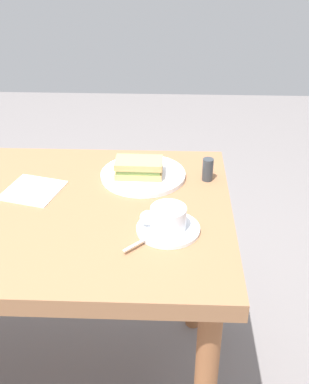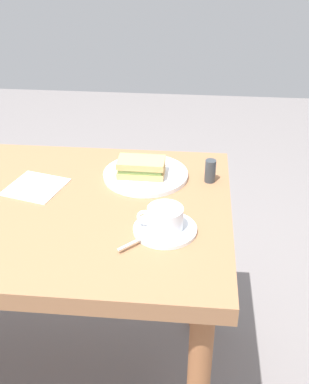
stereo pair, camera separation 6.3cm
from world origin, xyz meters
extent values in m
plane|color=slate|center=(0.00, 0.00, 0.00)|extent=(6.00, 6.00, 0.00)
cube|color=#936341|center=(0.00, 0.00, 0.69)|extent=(1.05, 0.72, 0.05)
cylinder|color=#9B5F38|center=(-0.46, -0.29, 0.34)|extent=(0.06, 0.06, 0.67)
cylinder|color=white|center=(-0.28, -0.18, 0.73)|extent=(0.25, 0.25, 0.01)
cube|color=tan|center=(-0.26, -0.16, 0.74)|extent=(0.14, 0.08, 0.02)
cube|color=olive|center=(-0.26, -0.16, 0.76)|extent=(0.13, 0.08, 0.01)
cube|color=tan|center=(-0.26, -0.16, 0.77)|extent=(0.14, 0.08, 0.02)
cylinder|color=white|center=(-0.36, 0.10, 0.72)|extent=(0.16, 0.16, 0.01)
cylinder|color=white|center=(-0.36, 0.10, 0.76)|extent=(0.09, 0.09, 0.06)
cylinder|color=#AD7E47|center=(-0.36, 0.10, 0.78)|extent=(0.08, 0.08, 0.01)
torus|color=white|center=(-0.31, 0.10, 0.76)|extent=(0.04, 0.01, 0.04)
cube|color=silver|center=(-0.28, 0.18, 0.73)|extent=(0.06, 0.06, 0.00)
ellipsoid|color=silver|center=(-0.31, 0.14, 0.73)|extent=(0.03, 0.03, 0.01)
cube|color=white|center=(0.03, -0.08, 0.72)|extent=(0.18, 0.18, 0.00)
cylinder|color=#33383D|center=(-0.47, -0.17, 0.75)|extent=(0.03, 0.03, 0.07)
camera|label=1|loc=(-0.36, 1.10, 1.42)|focal=45.47mm
camera|label=2|loc=(-0.42, 1.10, 1.42)|focal=45.47mm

